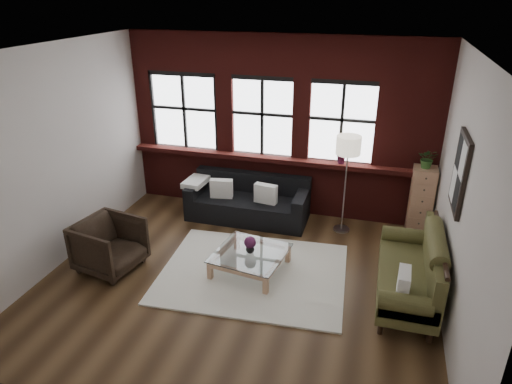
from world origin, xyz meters
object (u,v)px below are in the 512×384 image
(coffee_table, at_px, (250,262))
(floor_lamp, at_px, (345,181))
(vintage_settee, at_px, (408,267))
(drawer_chest, at_px, (421,202))
(armchair, at_px, (110,245))
(dark_sofa, at_px, (248,199))
(vase, at_px, (250,248))

(coffee_table, bearing_deg, floor_lamp, 54.53)
(floor_lamp, bearing_deg, coffee_table, -125.47)
(vintage_settee, relative_size, drawer_chest, 1.55)
(armchair, xyz_separation_m, drawer_chest, (4.45, 2.33, 0.22))
(coffee_table, relative_size, drawer_chest, 0.82)
(dark_sofa, distance_m, coffee_table, 1.73)
(floor_lamp, bearing_deg, dark_sofa, -179.53)
(coffee_table, distance_m, drawer_chest, 3.09)
(drawer_chest, bearing_deg, vintage_settee, -96.88)
(dark_sofa, xyz_separation_m, floor_lamp, (1.70, 0.01, 0.54))
(dark_sofa, bearing_deg, drawer_chest, 4.32)
(dark_sofa, height_order, vase, dark_sofa)
(drawer_chest, bearing_deg, armchair, -152.35)
(armchair, height_order, vase, armchair)
(dark_sofa, relative_size, armchair, 2.52)
(coffee_table, bearing_deg, vintage_settee, -1.23)
(dark_sofa, height_order, coffee_table, dark_sofa)
(drawer_chest, relative_size, floor_lamp, 0.65)
(armchair, height_order, coffee_table, armchair)
(vintage_settee, relative_size, armchair, 2.19)
(vase, height_order, drawer_chest, drawer_chest)
(dark_sofa, distance_m, armchair, 2.59)
(armchair, relative_size, drawer_chest, 0.71)
(dark_sofa, bearing_deg, coffee_table, -72.17)
(dark_sofa, xyz_separation_m, vase, (0.53, -1.64, 0.00))
(coffee_table, distance_m, vase, 0.23)
(vase, relative_size, floor_lamp, 0.07)
(vintage_settee, xyz_separation_m, floor_lamp, (-1.02, 1.70, 0.43))
(vase, bearing_deg, coffee_table, -63.43)
(dark_sofa, bearing_deg, vintage_settee, -31.73)
(armchair, height_order, floor_lamp, floor_lamp)
(coffee_table, height_order, floor_lamp, floor_lamp)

